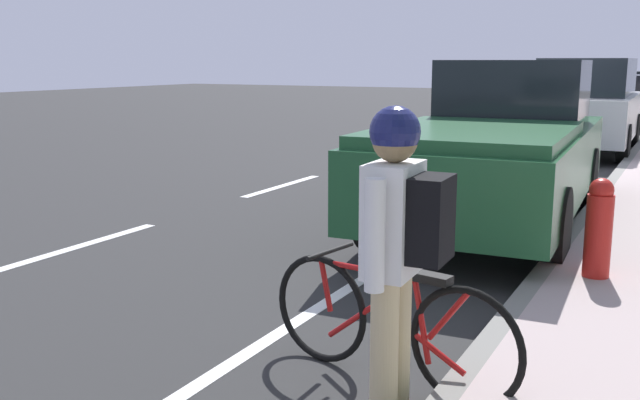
# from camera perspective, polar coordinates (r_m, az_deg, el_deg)

# --- Properties ---
(ground) EXTENTS (71.70, 71.70, 0.00)m
(ground) POSITION_cam_1_polar(r_m,az_deg,el_deg) (14.47, 16.86, 2.83)
(ground) COLOR #2C2C2C
(curb_edge) EXTENTS (0.16, 44.82, 0.15)m
(curb_edge) POSITION_cam_1_polar(r_m,az_deg,el_deg) (14.25, 23.19, 2.60)
(curb_edge) COLOR gray
(curb_edge) RESTS_ON ground
(lane_stripe_centre) EXTENTS (0.14, 44.20, 0.01)m
(lane_stripe_centre) POSITION_cam_1_polar(r_m,az_deg,el_deg) (15.04, 5.23, 3.57)
(lane_stripe_centre) COLOR white
(lane_stripe_centre) RESTS_ON ground
(lane_stripe_bike_edge) EXTENTS (0.12, 44.82, 0.01)m
(lane_stripe_bike_edge) POSITION_cam_1_polar(r_m,az_deg,el_deg) (14.44, 17.36, 2.80)
(lane_stripe_bike_edge) COLOR white
(lane_stripe_bike_edge) RESTS_ON ground
(parked_pickup_green_second) EXTENTS (2.22, 5.39, 1.95)m
(parked_pickup_green_second) POSITION_cam_1_polar(r_m,az_deg,el_deg) (8.80, 13.99, 3.89)
(parked_pickup_green_second) COLOR #1E512D
(parked_pickup_green_second) RESTS_ON ground
(parked_suv_silver_mid) EXTENTS (2.04, 4.74, 1.99)m
(parked_suv_silver_mid) POSITION_cam_1_polar(r_m,az_deg,el_deg) (16.42, 20.46, 7.13)
(parked_suv_silver_mid) COLOR #B7BABF
(parked_suv_silver_mid) RESTS_ON ground
(parked_sedan_red_far) EXTENTS (1.98, 4.47, 1.52)m
(parked_sedan_red_far) POSITION_cam_1_polar(r_m,az_deg,el_deg) (23.76, 22.60, 7.31)
(parked_sedan_red_far) COLOR maroon
(parked_sedan_red_far) RESTS_ON ground
(bicycle_at_curb) EXTENTS (1.73, 0.49, 0.77)m
(bicycle_at_curb) POSITION_cam_1_polar(r_m,az_deg,el_deg) (4.42, 5.50, -9.73)
(bicycle_at_curb) COLOR black
(bicycle_at_curb) RESTS_ON ground
(cyclist_with_backpack) EXTENTS (0.43, 0.62, 1.72)m
(cyclist_with_backpack) POSITION_cam_1_polar(r_m,az_deg,el_deg) (3.75, 6.26, -2.83)
(cyclist_with_backpack) COLOR #C6B284
(cyclist_with_backpack) RESTS_ON ground
(fire_hydrant) EXTENTS (0.22, 0.22, 0.84)m
(fire_hydrant) POSITION_cam_1_polar(r_m,az_deg,el_deg) (6.42, 21.28, -2.03)
(fire_hydrant) COLOR red
(fire_hydrant) RESTS_ON sidewalk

